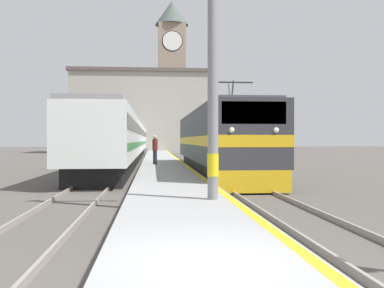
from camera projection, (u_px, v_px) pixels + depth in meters
ground_plane at (162, 165)px, 35.61m from camera, size 200.00×200.00×0.00m
platform at (163, 166)px, 30.63m from camera, size 2.94×140.00×0.42m
rail_track_near at (204, 168)px, 30.88m from camera, size 2.83×140.00×0.16m
rail_track_far at (116, 169)px, 30.35m from camera, size 2.84×140.00×0.16m
locomotive_train at (216, 142)px, 25.10m from camera, size 2.92×18.80×4.64m
passenger_train at (126, 140)px, 41.98m from camera, size 2.92×50.92×3.70m
catenary_mast at (215, 45)px, 11.72m from camera, size 2.30×0.30×8.21m
person_on_platform at (155, 149)px, 28.76m from camera, size 0.34×0.34×1.87m
clock_tower at (172, 71)px, 84.19m from camera, size 6.23×6.23×28.03m
station_building at (143, 112)px, 71.18m from camera, size 21.93×10.58×12.69m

